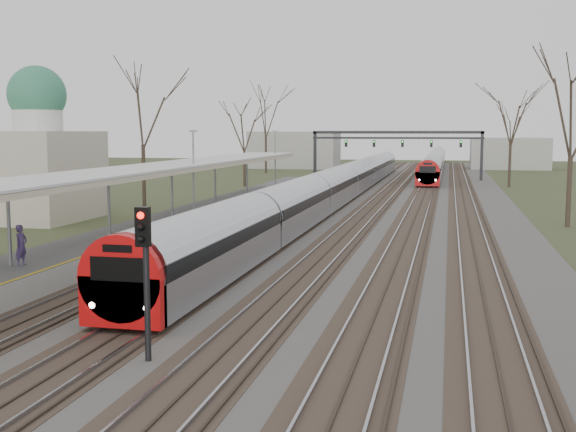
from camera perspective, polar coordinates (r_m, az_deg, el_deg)
name	(u,v)px	position (r m, az deg, el deg)	size (l,w,h in m)	color
track_bed	(370,202)	(61.01, 6.50, 1.08)	(24.00, 160.00, 0.22)	#474442
platform	(193,219)	(46.01, -7.50, -0.20)	(3.50, 69.00, 1.00)	#9E9B93
canopy	(165,168)	(41.52, -9.72, 3.77)	(4.10, 50.00, 3.11)	slate
dome_building	(17,165)	(51.90, -20.64, 3.77)	(10.00, 8.00, 10.30)	beige
signal_gantry	(397,140)	(90.60, 8.60, 5.93)	(21.00, 0.59, 6.08)	black
tree_west_far	(142,105)	(58.44, -11.45, 8.56)	(5.50, 5.50, 11.33)	#2D231C
tree_east_far	(573,110)	(47.96, 21.57, 7.79)	(5.00, 5.00, 10.30)	#2D231C
train_near	(343,182)	(64.49, 4.38, 2.67)	(2.62, 90.21, 3.05)	#B6B8C1
train_far	(435,161)	(114.19, 11.52, 4.29)	(2.62, 75.21, 3.05)	#B6B8C1
passenger	(21,245)	(28.49, -20.34, -2.20)	(0.57, 0.37, 1.55)	#423160
signal_post	(145,261)	(18.59, -11.23, -3.49)	(0.35, 0.45, 4.10)	black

